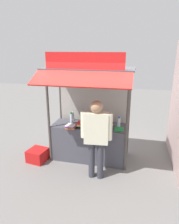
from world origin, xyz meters
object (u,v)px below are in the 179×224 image
magazine_stack_right (119,129)px  banana_bunch_rightmost (89,85)px  water_bottle_rear_center (72,118)px  banana_bunch_leftmost (65,84)px  magazine_stack_front_right (82,124)px  plastic_crate (38,155)px  water_bottle_left (73,116)px  vendor_person (96,133)px  magazine_stack_back_left (71,126)px  water_bottle_far_left (91,119)px  magazine_stack_center (108,126)px  banana_bunch_inner_left (116,86)px  water_bottle_front_left (119,123)px  banana_bunch_inner_right (77,84)px  water_bottle_far_right (98,118)px

magazine_stack_right → banana_bunch_rightmost: bearing=-155.7°
water_bottle_rear_center → banana_bunch_leftmost: size_ratio=1.07×
magazine_stack_front_right → plastic_crate: (-1.10, -0.32, -0.82)m
water_bottle_left → vendor_person: (0.85, -1.04, 0.03)m
magazine_stack_right → magazine_stack_back_left: size_ratio=0.93×
water_bottle_left → banana_bunch_rightmost: banana_bunch_rightmost is taller
magazine_stack_right → magazine_stack_front_right: magazine_stack_front_right is taller
water_bottle_far_left → magazine_stack_center: size_ratio=0.83×
water_bottle_far_left → magazine_stack_back_left: (-0.40, -0.45, -0.07)m
banana_bunch_inner_left → vendor_person: (-0.35, -0.34, -0.95)m
magazine_stack_right → magazine_stack_back_left: magazine_stack_back_left is taller
water_bottle_front_left → banana_bunch_leftmost: bearing=-158.7°
banana_bunch_inner_right → vendor_person: banana_bunch_inner_right is taller
banana_bunch_leftmost → banana_bunch_rightmost: bearing=0.0°
water_bottle_left → banana_bunch_inner_right: (0.35, -0.70, 1.00)m
water_bottle_rear_center → magazine_stack_front_right: 0.35m
banana_bunch_inner_left → vendor_person: size_ratio=0.16×
water_bottle_front_left → magazine_stack_center: 0.27m
water_bottle_far_right → magazine_stack_back_left: (-0.58, -0.47, -0.10)m
water_bottle_far_left → banana_bunch_inner_right: bearing=-105.5°
water_bottle_far_right → water_bottle_rear_center: bearing=-165.4°
water_bottle_rear_center → water_bottle_left: bearing=100.1°
water_bottle_left → magazine_stack_back_left: 0.56m
plastic_crate → magazine_stack_back_left: bearing=9.7°
magazine_stack_right → vendor_person: bearing=-124.0°
magazine_stack_front_right → banana_bunch_inner_left: (0.84, -0.33, 1.05)m
water_bottle_far_right → vendor_person: vendor_person is taller
magazine_stack_back_left → banana_bunch_inner_right: (0.23, -0.16, 1.07)m
water_bottle_front_left → magazine_stack_right: size_ratio=1.10×
water_bottle_far_left → magazine_stack_right: water_bottle_far_left is taller
water_bottle_front_left → plastic_crate: (-1.99, -0.45, -0.90)m
vendor_person → water_bottle_rear_center: bearing=129.7°
magazine_stack_center → banana_bunch_rightmost: 1.21m
water_bottle_far_left → banana_bunch_inner_right: 1.19m
magazine_stack_back_left → vendor_person: vendor_person is taller
water_bottle_far_right → water_bottle_left: water_bottle_far_right is taller
water_bottle_far_right → banana_bunch_inner_right: 1.21m
water_bottle_far_left → magazine_stack_center: (0.48, -0.20, -0.08)m
magazine_stack_back_left → banana_bunch_rightmost: banana_bunch_rightmost is taller
water_bottle_far_left → magazine_stack_right: bearing=-22.8°
magazine_stack_right → magazine_stack_back_left: bearing=-173.4°
water_bottle_far_left → magazine_stack_back_left: bearing=-131.7°
water_bottle_left → water_bottle_rear_center: bearing=-79.9°
water_bottle_far_left → banana_bunch_inner_left: banana_bunch_inner_left is taller
banana_bunch_inner_right → water_bottle_front_left: bearing=27.5°
vendor_person → plastic_crate: vendor_person is taller
water_bottle_left → magazine_stack_front_right: 0.52m
water_bottle_far_left → water_bottle_rear_center: 0.50m
magazine_stack_back_left → banana_bunch_inner_right: 1.11m
magazine_stack_front_right → magazine_stack_center: (0.65, 0.08, -0.02)m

